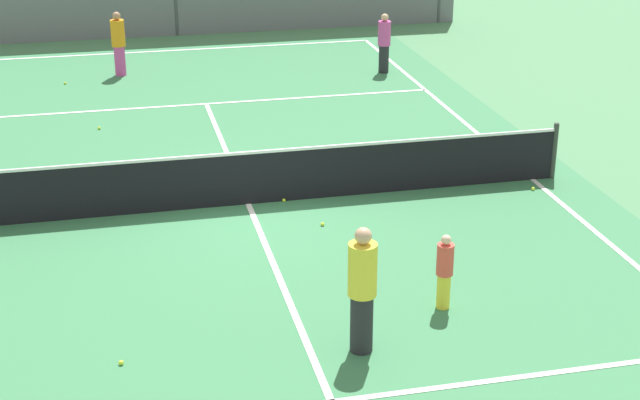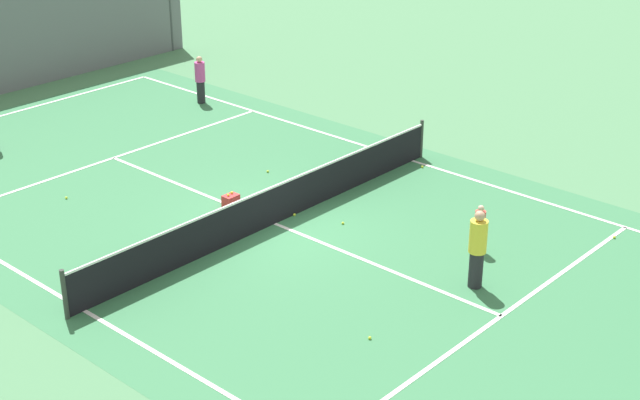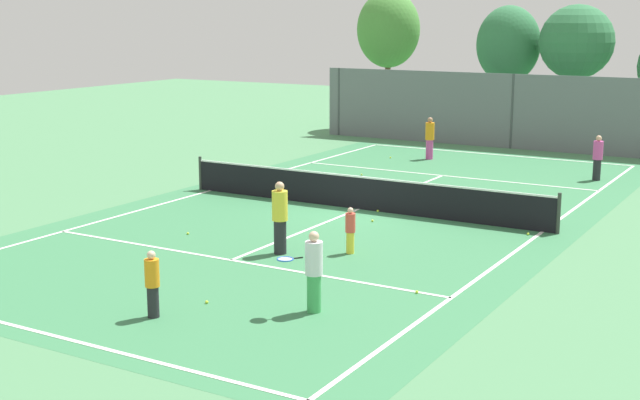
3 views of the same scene
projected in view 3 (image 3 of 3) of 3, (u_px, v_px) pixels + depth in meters
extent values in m
plane|color=#4C8456|center=(359.00, 209.00, 25.77)|extent=(80.00, 80.00, 0.00)
cube|color=#387A4C|center=(359.00, 209.00, 25.77)|extent=(13.00, 25.00, 0.00)
cube|color=white|center=(211.00, 191.00, 28.49)|extent=(0.10, 24.00, 0.01)
cube|color=white|center=(542.00, 232.00, 23.05)|extent=(0.10, 24.00, 0.01)
cube|color=white|center=(47.00, 334.00, 15.64)|extent=(11.00, 0.10, 0.01)
cube|color=white|center=(495.00, 154.00, 35.90)|extent=(11.00, 0.10, 0.01)
cube|color=white|center=(231.00, 260.00, 20.37)|extent=(11.00, 0.10, 0.01)
cube|color=white|center=(442.00, 176.00, 31.17)|extent=(11.00, 0.10, 0.01)
cube|color=white|center=(359.00, 209.00, 25.77)|extent=(0.10, 12.80, 0.01)
cylinder|color=#333833|center=(200.00, 173.00, 28.58)|extent=(0.10, 0.10, 1.10)
cylinder|color=#333833|center=(559.00, 214.00, 22.74)|extent=(0.10, 0.10, 1.10)
cube|color=black|center=(359.00, 194.00, 25.67)|extent=(11.80, 0.03, 0.95)
cube|color=white|center=(359.00, 177.00, 25.57)|extent=(11.80, 0.04, 0.05)
cube|color=slate|center=(512.00, 111.00, 37.25)|extent=(18.00, 0.06, 3.20)
cylinder|color=#3F4447|center=(339.00, 102.00, 41.46)|extent=(0.12, 0.12, 3.20)
cylinder|color=#3F4447|center=(512.00, 111.00, 37.25)|extent=(0.12, 0.12, 3.20)
cylinder|color=brown|center=(573.00, 106.00, 39.12)|extent=(0.37, 0.37, 3.25)
sphere|color=#337547|center=(577.00, 42.00, 38.53)|extent=(3.29, 3.29, 3.29)
cylinder|color=brown|center=(506.00, 105.00, 41.12)|extent=(0.32, 0.32, 2.97)
ellipsoid|color=#337547|center=(508.00, 44.00, 40.54)|extent=(2.98, 2.79, 3.57)
cylinder|color=brown|center=(387.00, 94.00, 43.90)|extent=(0.28, 0.28, 3.54)
ellipsoid|color=#4C8E3D|center=(388.00, 29.00, 43.24)|extent=(3.16, 3.05, 3.79)
cylinder|color=#D14799|center=(429.00, 149.00, 34.69)|extent=(0.29, 0.29, 0.78)
cylinder|color=orange|center=(430.00, 131.00, 34.54)|extent=(0.36, 0.36, 0.68)
sphere|color=#A37556|center=(430.00, 120.00, 34.45)|extent=(0.21, 0.21, 0.21)
cylinder|color=#232328|center=(597.00, 170.00, 30.23)|extent=(0.27, 0.27, 0.73)
cylinder|color=#D14799|center=(598.00, 150.00, 30.09)|extent=(0.34, 0.34, 0.64)
sphere|color=tan|center=(599.00, 138.00, 30.00)|extent=(0.20, 0.20, 0.20)
cylinder|color=#3FA559|center=(314.00, 293.00, 16.77)|extent=(0.27, 0.27, 0.75)
cylinder|color=silver|center=(314.00, 258.00, 16.62)|extent=(0.34, 0.34, 0.65)
sphere|color=beige|center=(314.00, 236.00, 16.53)|extent=(0.20, 0.20, 0.20)
cylinder|color=black|center=(298.00, 258.00, 16.51)|extent=(0.15, 0.17, 0.03)
torus|color=blue|center=(285.00, 259.00, 16.44)|extent=(0.47, 0.47, 0.03)
cylinder|color=silver|center=(285.00, 259.00, 16.44)|extent=(0.39, 0.39, 0.00)
cylinder|color=yellow|center=(350.00, 243.00, 20.92)|extent=(0.19, 0.19, 0.53)
cylinder|color=#E54C3F|center=(350.00, 223.00, 20.82)|extent=(0.24, 0.24, 0.46)
sphere|color=beige|center=(350.00, 210.00, 20.76)|extent=(0.14, 0.14, 0.14)
cylinder|color=#232328|center=(153.00, 302.00, 16.48)|extent=(0.22, 0.22, 0.61)
cylinder|color=orange|center=(152.00, 273.00, 16.36)|extent=(0.28, 0.28, 0.53)
sphere|color=beige|center=(151.00, 255.00, 16.29)|extent=(0.16, 0.16, 0.16)
cylinder|color=#232328|center=(280.00, 237.00, 20.87)|extent=(0.30, 0.30, 0.82)
cylinder|color=yellow|center=(280.00, 206.00, 20.71)|extent=(0.38, 0.38, 0.72)
sphere|color=tan|center=(280.00, 186.00, 20.62)|extent=(0.22, 0.22, 0.22)
cube|color=red|center=(378.00, 195.00, 26.99)|extent=(0.39, 0.28, 0.36)
sphere|color=#CCE533|center=(376.00, 188.00, 26.99)|extent=(0.07, 0.07, 0.07)
sphere|color=#CCE533|center=(381.00, 188.00, 26.95)|extent=(0.07, 0.07, 0.07)
sphere|color=#CCE533|center=(372.00, 221.00, 24.18)|extent=(0.07, 0.07, 0.07)
sphere|color=#CCE533|center=(528.00, 234.00, 22.71)|extent=(0.07, 0.07, 0.07)
sphere|color=#CCE533|center=(188.00, 233.00, 22.77)|extent=(0.07, 0.07, 0.07)
sphere|color=#CCE533|center=(417.00, 292.00, 17.94)|extent=(0.07, 0.07, 0.07)
sphere|color=#CCE533|center=(362.00, 174.00, 31.22)|extent=(0.07, 0.07, 0.07)
sphere|color=#CCE533|center=(458.00, 201.00, 26.72)|extent=(0.07, 0.07, 0.07)
sphere|color=#CCE533|center=(390.00, 158.00, 34.97)|extent=(0.07, 0.07, 0.07)
sphere|color=#CCE533|center=(207.00, 302.00, 17.31)|extent=(0.07, 0.07, 0.07)
sphere|color=#CCE533|center=(378.00, 211.00, 25.40)|extent=(0.07, 0.07, 0.07)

